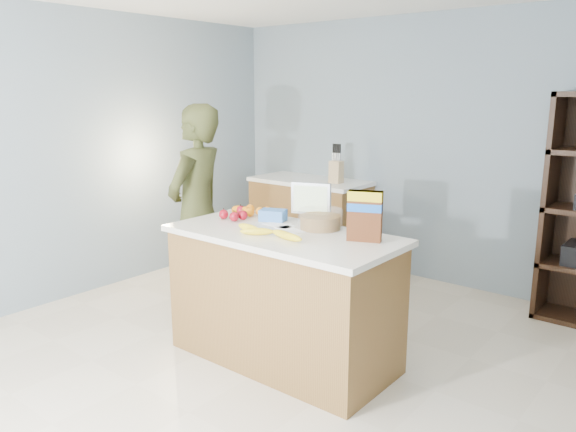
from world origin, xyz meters
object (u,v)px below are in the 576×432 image
Objects in this scene: counter_peninsula at (283,302)px; person at (197,212)px; tv at (311,200)px; cereal_box at (365,212)px.

counter_peninsula is 1.18m from person.
cereal_box reaches higher than tv.
cereal_box is at bearing 73.09° from person.
cereal_box is (0.53, 0.15, 0.67)m from counter_peninsula.
counter_peninsula is at bearing -164.41° from cereal_box.
tv is at bearing 161.13° from cereal_box.
cereal_box reaches higher than counter_peninsula.
person is 1.62m from cereal_box.
tv is 0.90× the size of cereal_box.
person is (-1.08, 0.22, 0.44)m from counter_peninsula.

